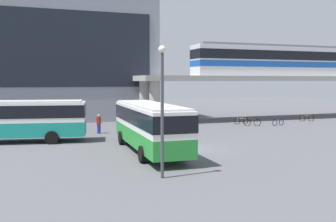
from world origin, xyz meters
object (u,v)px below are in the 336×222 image
(station_building, at_px, (45,58))
(bicycle_silver, at_px, (241,121))
(bus_main, at_px, (149,122))
(bicycle_brown, at_px, (307,118))
(bicycle_black, at_px, (252,123))
(bicycle_blue, at_px, (278,122))
(pedestrian_at_kerb, at_px, (99,124))
(pedestrian_walking_across, at_px, (171,124))
(train, at_px, (275,60))
(bus_secondary, at_px, (12,117))

(station_building, height_order, bicycle_silver, station_building)
(bus_main, relative_size, bicycle_brown, 6.41)
(bus_main, xyz_separation_m, bicycle_black, (14.38, 10.40, -1.63))
(bicycle_blue, relative_size, bicycle_black, 1.02)
(pedestrian_at_kerb, bearing_deg, pedestrian_walking_across, -18.59)
(train, distance_m, bicycle_blue, 10.55)
(bicycle_silver, relative_size, pedestrian_at_kerb, 1.04)
(bicycle_blue, xyz_separation_m, pedestrian_at_kerb, (-18.92, 0.23, 0.45))
(bus_main, height_order, bus_secondary, same)
(bicycle_black, bearing_deg, bicycle_silver, 95.69)
(train, relative_size, bicycle_brown, 12.64)
(bus_main, height_order, bicycle_blue, bus_main)
(bus_secondary, bearing_deg, bicycle_blue, 5.82)
(bus_secondary, relative_size, bicycle_blue, 6.49)
(bicycle_blue, bearing_deg, bicycle_black, 168.63)
(bus_secondary, bearing_deg, train, 17.31)
(bus_main, height_order, pedestrian_walking_across, bus_main)
(train, xyz_separation_m, bicycle_silver, (-7.20, -4.31, -6.91))
(station_building, distance_m, bus_main, 27.16)
(bus_secondary, bearing_deg, bicycle_brown, 9.33)
(bicycle_silver, xyz_separation_m, bicycle_blue, (2.99, -2.45, 0.00))
(bicycle_brown, xyz_separation_m, bicycle_black, (-8.62, -2.01, 0.00))
(bicycle_blue, height_order, pedestrian_at_kerb, pedestrian_at_kerb)
(pedestrian_at_kerb, distance_m, pedestrian_walking_across, 6.46)
(station_building, distance_m, bicycle_brown, 32.58)
(bus_secondary, relative_size, pedestrian_walking_across, 6.54)
(station_building, height_order, bicycle_blue, station_building)
(train, xyz_separation_m, pedestrian_walking_across, (-17.01, -8.60, -6.46))
(bus_secondary, distance_m, bicycle_silver, 23.62)
(train, distance_m, bus_secondary, 32.08)
(train, xyz_separation_m, bicycle_blue, (-4.21, -6.76, -6.91))
(train, bearing_deg, pedestrian_at_kerb, -164.22)
(bicycle_blue, height_order, bicycle_black, same)
(train, relative_size, pedestrian_at_kerb, 12.73)
(train, distance_m, bicycle_silver, 10.87)
(pedestrian_walking_across, bearing_deg, station_building, 119.46)
(bus_secondary, xyz_separation_m, bicycle_blue, (26.00, 2.65, -1.63))
(bicycle_blue, bearing_deg, train, 58.07)
(station_building, xyz_separation_m, bus_secondary, (-3.06, -18.78, -5.51))
(train, bearing_deg, bicycle_brown, -69.10)
(station_building, bearing_deg, bus_secondary, -99.26)
(pedestrian_walking_across, bearing_deg, bus_main, -118.73)
(bicycle_silver, bearing_deg, pedestrian_at_kerb, -172.06)
(bicycle_blue, xyz_separation_m, bicycle_black, (-2.80, 0.56, 0.00))
(bicycle_silver, bearing_deg, bicycle_black, -84.31)
(pedestrian_at_kerb, bearing_deg, bus_secondary, -157.87)
(bus_main, distance_m, pedestrian_at_kerb, 10.28)
(station_building, relative_size, bicycle_brown, 14.80)
(station_building, xyz_separation_m, bicycle_silver, (19.95, -13.68, -7.14))
(train, height_order, pedestrian_walking_across, train)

